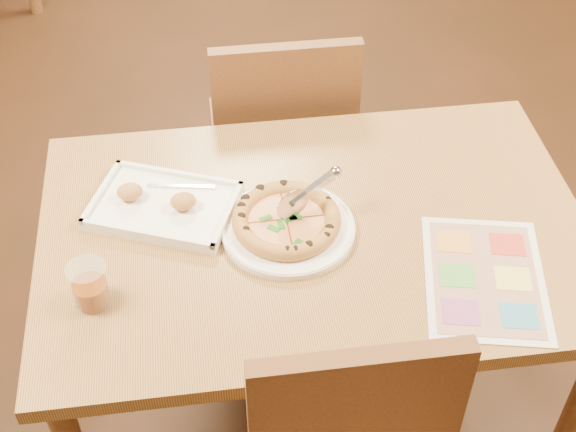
{
  "coord_description": "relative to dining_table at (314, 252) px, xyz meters",
  "views": [
    {
      "loc": [
        -0.24,
        -1.33,
        2.05
      ],
      "look_at": [
        -0.07,
        -0.01,
        0.77
      ],
      "focal_mm": 50.0,
      "sensor_mm": 36.0,
      "label": 1
    }
  ],
  "objects": [
    {
      "name": "pizza",
      "position": [
        -0.07,
        0.0,
        0.12
      ],
      "size": [
        0.26,
        0.26,
        0.04
      ],
      "rotation": [
        0.0,
        0.0,
        0.02
      ],
      "color": "#C38E42",
      "rests_on": "plate"
    },
    {
      "name": "menu",
      "position": [
        0.35,
        -0.21,
        0.09
      ],
      "size": [
        0.34,
        0.42,
        0.0
      ],
      "primitive_type": "cube",
      "rotation": [
        0.0,
        0.0,
        -0.21
      ],
      "color": "silver",
      "rests_on": "dining_table"
    },
    {
      "name": "plate",
      "position": [
        -0.07,
        -0.01,
        0.09
      ],
      "size": [
        0.4,
        0.4,
        0.02
      ],
      "primitive_type": "cylinder",
      "rotation": [
        0.0,
        0.0,
        -0.35
      ],
      "color": "white",
      "rests_on": "dining_table"
    },
    {
      "name": "pizza_cutter",
      "position": [
        -0.02,
        0.02,
        0.18
      ],
      "size": [
        0.15,
        0.08,
        0.09
      ],
      "rotation": [
        0.0,
        0.0,
        0.43
      ],
      "color": "silver",
      "rests_on": "pizza"
    },
    {
      "name": "glass_tumbler",
      "position": [
        -0.51,
        -0.16,
        0.13
      ],
      "size": [
        0.09,
        0.09,
        0.11
      ],
      "rotation": [
        0.0,
        0.0,
        -0.4
      ],
      "color": "#773409",
      "rests_on": "dining_table"
    },
    {
      "name": "chair_far",
      "position": [
        -0.0,
        0.6,
        -0.07
      ],
      "size": [
        0.42,
        0.42,
        0.47
      ],
      "rotation": [
        0.0,
        0.0,
        3.14
      ],
      "color": "brown",
      "rests_on": "ground"
    },
    {
      "name": "dining_table",
      "position": [
        0.0,
        0.0,
        0.0
      ],
      "size": [
        1.3,
        0.85,
        0.72
      ],
      "color": "#A77743",
      "rests_on": "ground"
    },
    {
      "name": "appetizer_tray",
      "position": [
        -0.35,
        0.11,
        0.1
      ],
      "size": [
        0.4,
        0.34,
        0.06
      ],
      "rotation": [
        0.0,
        0.0,
        -0.39
      ],
      "color": "white",
      "rests_on": "dining_table"
    }
  ]
}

